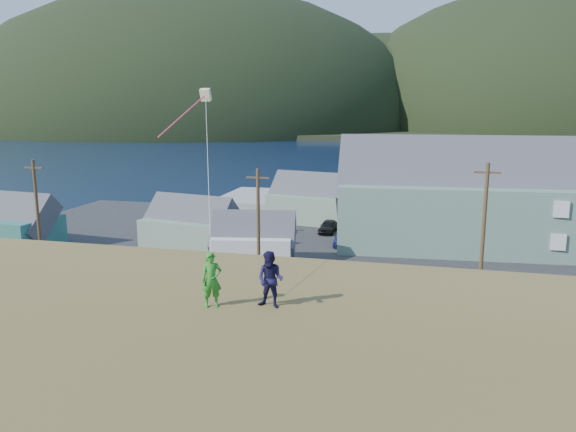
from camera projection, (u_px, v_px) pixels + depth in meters
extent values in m
plane|color=#0A1638|center=(286.00, 309.00, 37.51)|extent=(900.00, 900.00, 0.00)
cube|color=#4C3D19|center=(278.00, 319.00, 35.60)|extent=(110.00, 8.00, 0.10)
cube|color=#28282B|center=(330.00, 247.00, 53.67)|extent=(72.00, 36.00, 0.12)
cube|color=gray|center=(315.00, 201.00, 76.90)|extent=(26.00, 14.00, 0.90)
cube|color=black|center=(415.00, 124.00, 351.30)|extent=(900.00, 320.00, 2.00)
ellipsoid|color=black|center=(58.00, 122.00, 355.69)|extent=(240.00, 216.00, 108.00)
ellipsoid|color=black|center=(192.00, 125.00, 312.95)|extent=(260.00, 234.00, 143.00)
ellipsoid|color=black|center=(379.00, 124.00, 327.30)|extent=(200.00, 180.00, 100.00)
ellipsoid|color=black|center=(549.00, 126.00, 296.45)|extent=(230.00, 207.00, 142.60)
cube|color=gray|center=(536.00, 217.00, 51.88)|extent=(36.55, 12.93, 6.15)
cube|color=#47474C|center=(540.00, 166.00, 50.95)|extent=(37.02, 12.71, 9.99)
cube|color=#285F5A|center=(14.00, 232.00, 53.35)|extent=(8.15, 6.46, 2.85)
cube|color=#47474C|center=(12.00, 209.00, 52.92)|extent=(8.63, 6.34, 5.52)
cube|color=gray|center=(190.00, 233.00, 52.68)|extent=(8.83, 6.73, 2.83)
cube|color=#47474C|center=(189.00, 211.00, 52.27)|extent=(9.30, 6.69, 5.18)
cube|color=silver|center=(254.00, 249.00, 47.34)|extent=(7.24, 5.72, 2.61)
cube|color=#47474C|center=(253.00, 227.00, 46.96)|extent=(7.73, 5.79, 4.65)
cube|color=gray|center=(315.00, 208.00, 64.76)|extent=(10.88, 7.83, 3.16)
cube|color=#47474C|center=(315.00, 187.00, 64.28)|extent=(11.35, 7.88, 5.87)
cylinder|color=#47331E|center=(38.00, 220.00, 42.72)|extent=(0.24, 0.24, 9.28)
cylinder|color=#47331E|center=(258.00, 234.00, 38.58)|extent=(0.24, 0.24, 9.07)
cylinder|color=#47331E|center=(483.00, 241.00, 35.03)|extent=(0.24, 0.24, 9.85)
imported|color=#9B140E|center=(218.00, 216.00, 64.78)|extent=(2.50, 4.86, 1.31)
imported|color=black|center=(269.00, 230.00, 57.20)|extent=(2.65, 5.52, 1.55)
imported|color=navy|center=(342.00, 238.00, 53.96)|extent=(1.78, 3.91, 1.30)
imported|color=#A5A5A9|center=(204.00, 229.00, 57.25)|extent=(1.92, 4.88, 1.58)
imported|color=#354586|center=(354.00, 225.00, 59.97)|extent=(1.82, 4.16, 1.33)
imported|color=gray|center=(176.00, 216.00, 64.88)|extent=(1.68, 4.22, 1.37)
imported|color=black|center=(328.00, 226.00, 59.24)|extent=(1.81, 4.02, 1.34)
imported|color=#B61635|center=(161.00, 224.00, 59.94)|extent=(2.37, 4.80, 1.57)
imported|color=#288424|center=(212.00, 280.00, 17.52)|extent=(0.76, 0.68, 1.75)
imported|color=#18153B|center=(270.00, 280.00, 17.47)|extent=(0.96, 0.80, 1.80)
cube|color=beige|center=(206.00, 95.00, 25.60)|extent=(0.46, 0.43, 0.60)
cylinder|color=#F94168|center=(183.00, 115.00, 24.72)|extent=(0.06, 0.06, 3.31)
cylinder|color=white|center=(208.00, 159.00, 21.47)|extent=(0.02, 0.02, 10.70)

